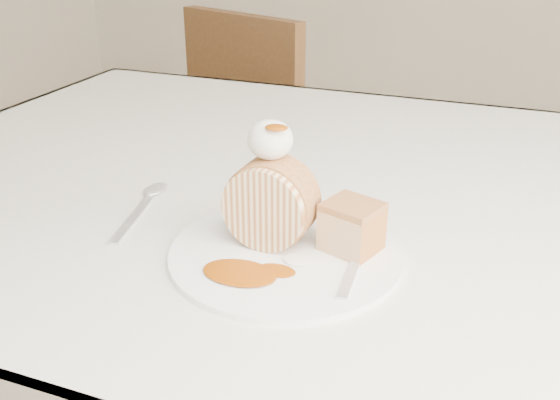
% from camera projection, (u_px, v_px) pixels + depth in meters
% --- Properties ---
extents(table, '(1.40, 0.90, 0.75)m').
position_uv_depth(table, '(367.00, 250.00, 0.84)').
color(table, beige).
rests_on(table, ground).
extents(chair_far, '(0.51, 0.51, 0.84)m').
position_uv_depth(chair_far, '(269.00, 140.00, 1.77)').
color(chair_far, brown).
rests_on(chair_far, ground).
extents(plate, '(0.31, 0.31, 0.01)m').
position_uv_depth(plate, '(286.00, 253.00, 0.64)').
color(plate, white).
rests_on(plate, table).
extents(roulade_slice, '(0.09, 0.05, 0.09)m').
position_uv_depth(roulade_slice, '(270.00, 203.00, 0.64)').
color(roulade_slice, beige).
rests_on(roulade_slice, plate).
extents(cake_chunk, '(0.07, 0.06, 0.04)m').
position_uv_depth(cake_chunk, '(352.00, 230.00, 0.64)').
color(cake_chunk, '#C07B48').
rests_on(cake_chunk, plate).
extents(whipped_cream, '(0.05, 0.05, 0.04)m').
position_uv_depth(whipped_cream, '(270.00, 140.00, 0.63)').
color(whipped_cream, white).
rests_on(whipped_cream, roulade_slice).
extents(caramel_drizzle, '(0.02, 0.02, 0.01)m').
position_uv_depth(caramel_drizzle, '(276.00, 122.00, 0.60)').
color(caramel_drizzle, '#8D3C05').
rests_on(caramel_drizzle, whipped_cream).
extents(caramel_pool, '(0.09, 0.07, 0.00)m').
position_uv_depth(caramel_pool, '(239.00, 273.00, 0.60)').
color(caramel_pool, '#8D3C05').
rests_on(caramel_pool, plate).
extents(fork, '(0.03, 0.14, 0.00)m').
position_uv_depth(fork, '(352.00, 270.00, 0.60)').
color(fork, silver).
rests_on(fork, plate).
extents(spoon, '(0.06, 0.15, 0.00)m').
position_uv_depth(spoon, '(133.00, 219.00, 0.72)').
color(spoon, silver).
rests_on(spoon, table).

